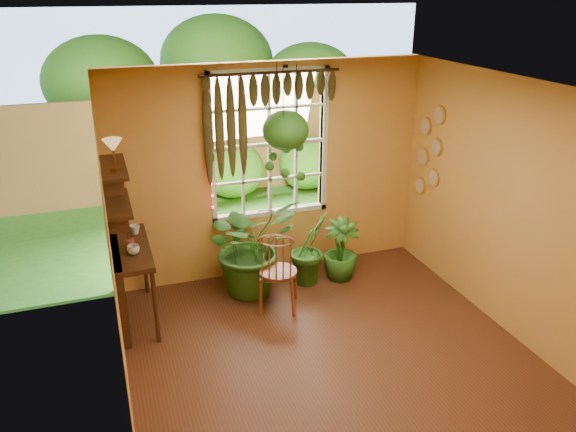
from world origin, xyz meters
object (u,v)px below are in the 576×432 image
at_px(hanging_basket, 286,135).
at_px(counter_ledge, 124,276).
at_px(windsor_chair, 278,283).
at_px(potted_plant_left, 251,245).
at_px(potted_plant_mid, 310,248).

bearing_deg(hanging_basket, counter_ledge, -170.45).
height_order(windsor_chair, hanging_basket, hanging_basket).
relative_size(potted_plant_left, potted_plant_mid, 1.32).
distance_m(windsor_chair, potted_plant_mid, 0.77).
distance_m(windsor_chair, hanging_basket, 1.73).
bearing_deg(potted_plant_left, counter_ledge, -173.17).
relative_size(counter_ledge, potted_plant_left, 0.97).
distance_m(potted_plant_mid, hanging_basket, 1.46).
distance_m(counter_ledge, hanging_basket, 2.44).
height_order(potted_plant_left, hanging_basket, hanging_basket).
relative_size(windsor_chair, potted_plant_mid, 1.24).
xyz_separation_m(potted_plant_mid, hanging_basket, (-0.26, 0.18, 1.43)).
xyz_separation_m(counter_ledge, potted_plant_mid, (2.26, 0.16, -0.08)).
distance_m(potted_plant_left, hanging_basket, 1.38).
bearing_deg(windsor_chair, potted_plant_mid, 64.26).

